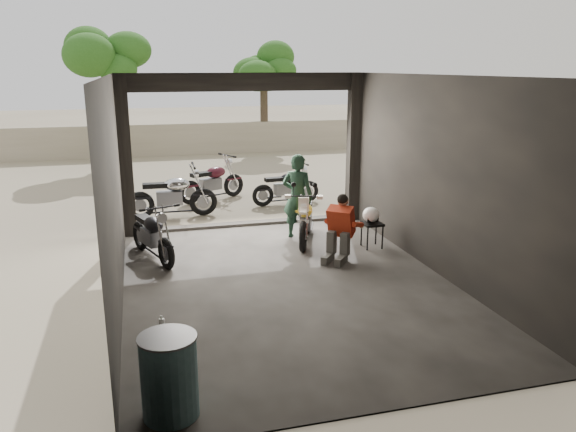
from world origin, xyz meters
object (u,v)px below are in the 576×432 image
mechanic (339,230)px  sign_post (364,142)px  outside_bike_c (286,184)px  oil_drum (169,378)px  rider (298,197)px  helmet (371,215)px  outside_bike_a (171,192)px  outside_bike_b (212,179)px  stool (372,227)px  main_bike (305,216)px  left_bike (152,231)px

mechanic → sign_post: sign_post is taller
outside_bike_c → oil_drum: 8.81m
rider → helmet: bearing=174.4°
outside_bike_a → outside_bike_b: bearing=-36.0°
sign_post → outside_bike_b: bearing=165.9°
stool → rider: bearing=140.4°
outside_bike_b → rider: 3.91m
rider → mechanic: 1.55m
stool → oil_drum: 5.93m
stool → outside_bike_b: bearing=116.7°
main_bike → left_bike: bearing=-154.3°
left_bike → helmet: size_ratio=4.81×
outside_bike_b → helmet: bearing=-179.9°
left_bike → stool: left_bike is taller
helmet → outside_bike_b: bearing=138.8°
left_bike → stool: size_ratio=3.15×
left_bike → outside_bike_a: outside_bike_a is taller
main_bike → rider: size_ratio=0.93×
helmet → sign_post: 3.73m
outside_bike_a → outside_bike_c: size_ratio=1.16×
outside_bike_c → sign_post: size_ratio=0.66×
rider → stool: 1.58m
outside_bike_c → stool: outside_bike_c is taller
sign_post → oil_drum: bearing=-118.5°
main_bike → mechanic: size_ratio=1.40×
outside_bike_c → oil_drum: size_ratio=1.80×
rider → oil_drum: rider is taller
oil_drum → rider: bearing=62.1°
main_bike → mechanic: bearing=-58.0°
outside_bike_a → oil_drum: 7.65m
outside_bike_b → oil_drum: size_ratio=1.97×
helmet → main_bike: bearing=170.6°
stool → mechanic: bearing=-149.0°
outside_bike_c → sign_post: sign_post is taller
outside_bike_b → outside_bike_c: size_ratio=1.10×
helmet → sign_post: (1.24, 3.41, 0.90)m
main_bike → sign_post: sign_post is taller
left_bike → outside_bike_b: outside_bike_b is taller
mechanic → outside_bike_b: bearing=145.4°
left_bike → sign_post: size_ratio=0.68×
left_bike → helmet: (3.98, -0.41, 0.11)m
stool → left_bike: bearing=173.8°
mechanic → oil_drum: mechanic is taller
outside_bike_a → rider: bearing=-133.2°
outside_bike_a → stool: bearing=-131.5°
main_bike → oil_drum: size_ratio=1.87×
left_bike → sign_post: bearing=10.7°
left_bike → outside_bike_b: (1.64, 4.25, 0.04)m
rider → main_bike: bearing=138.8°
outside_bike_b → sign_post: (3.58, -1.26, 0.98)m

